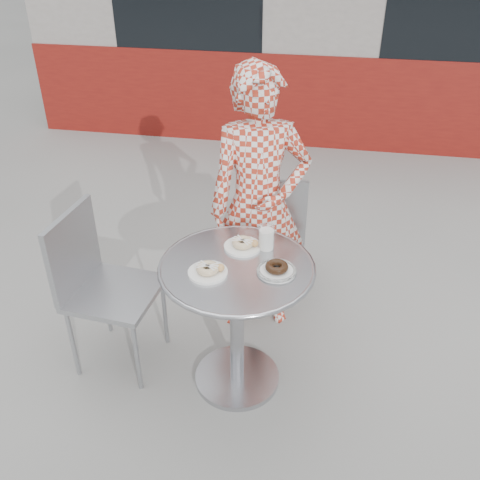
% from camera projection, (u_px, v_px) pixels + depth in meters
% --- Properties ---
extents(ground, '(60.00, 60.00, 0.00)m').
position_uv_depth(ground, '(236.00, 381.00, 3.08)').
color(ground, gray).
rests_on(ground, ground).
extents(bistro_table, '(0.79, 0.79, 0.80)m').
position_uv_depth(bistro_table, '(237.00, 296.00, 2.77)').
color(bistro_table, silver).
rests_on(bistro_table, ground).
extents(chair_far, '(0.47, 0.48, 0.91)m').
position_uv_depth(chair_far, '(271.00, 250.00, 3.73)').
color(chair_far, '#9C9FA3').
rests_on(chair_far, ground).
extents(chair_left, '(0.50, 0.50, 0.97)m').
position_uv_depth(chair_left, '(117.00, 319.00, 3.09)').
color(chair_left, '#9C9FA3').
rests_on(chair_left, ground).
extents(seated_person, '(0.70, 0.57, 1.65)m').
position_uv_depth(seated_person, '(259.00, 205.00, 3.14)').
color(seated_person, '#A72B19').
rests_on(seated_person, ground).
extents(plate_far, '(0.20, 0.20, 0.05)m').
position_uv_depth(plate_far, '(243.00, 244.00, 2.79)').
color(plate_far, white).
rests_on(plate_far, bistro_table).
extents(plate_near, '(0.20, 0.20, 0.05)m').
position_uv_depth(plate_near, '(208.00, 270.00, 2.60)').
color(plate_near, white).
rests_on(plate_near, bistro_table).
extents(plate_checker, '(0.20, 0.20, 0.05)m').
position_uv_depth(plate_checker, '(277.00, 269.00, 2.61)').
color(plate_checker, white).
rests_on(plate_checker, bistro_table).
extents(milk_cup, '(0.08, 0.08, 0.13)m').
position_uv_depth(milk_cup, '(266.00, 238.00, 2.77)').
color(milk_cup, white).
rests_on(milk_cup, bistro_table).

